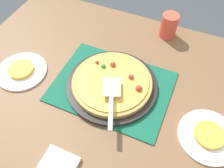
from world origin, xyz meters
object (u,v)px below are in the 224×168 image
at_px(pizza, 112,82).
at_px(pizza_server, 111,97).
at_px(pizza_pan, 112,85).
at_px(plate_near_left, 208,136).
at_px(served_slice_left, 209,135).
at_px(served_slice_right, 21,69).
at_px(napkin_stack, 57,168).
at_px(plate_far_right, 22,71).
at_px(cup_near, 169,26).

bearing_deg(pizza, pizza_server, -68.56).
distance_m(pizza_pan, pizza, 0.02).
bearing_deg(pizza_server, plate_near_left, 3.46).
relative_size(pizza_pan, served_slice_left, 3.45).
distance_m(served_slice_left, pizza_server, 0.38).
height_order(served_slice_right, napkin_stack, served_slice_right).
bearing_deg(served_slice_left, plate_near_left, 0.00).
xyz_separation_m(plate_far_right, served_slice_left, (0.81, 0.02, 0.01)).
bearing_deg(cup_near, plate_far_right, -136.73).
relative_size(pizza_pan, pizza, 1.15).
bearing_deg(pizza, plate_near_left, -9.52).
distance_m(served_slice_right, pizza_server, 0.44).
xyz_separation_m(pizza_pan, cup_near, (0.12, 0.41, 0.05)).
xyz_separation_m(pizza, served_slice_left, (0.41, -0.07, -0.02)).
height_order(plate_near_left, napkin_stack, napkin_stack).
relative_size(cup_near, napkin_stack, 1.00).
bearing_deg(pizza, served_slice_left, -9.52).
height_order(pizza, served_slice_right, pizza).
relative_size(served_slice_left, cup_near, 0.92).
xyz_separation_m(plate_near_left, served_slice_right, (-0.81, -0.02, 0.01)).
bearing_deg(napkin_stack, plate_far_right, 140.57).
distance_m(pizza_pan, plate_near_left, 0.42).
bearing_deg(cup_near, pizza_server, -99.91).
bearing_deg(served_slice_left, served_slice_right, -178.90).
relative_size(plate_far_right, served_slice_left, 2.00).
bearing_deg(served_slice_right, served_slice_left, 1.10).
bearing_deg(pizza_pan, pizza_server, -68.08).
bearing_deg(cup_near, plate_near_left, -58.96).
bearing_deg(pizza_pan, plate_near_left, -9.44).
height_order(pizza, plate_near_left, pizza).
bearing_deg(served_slice_right, plate_near_left, 1.10).
bearing_deg(pizza, served_slice_right, -168.09).
relative_size(pizza, plate_far_right, 1.50).
xyz_separation_m(pizza, served_slice_right, (-0.40, -0.08, -0.02)).
xyz_separation_m(pizza, pizza_server, (0.04, -0.09, 0.03)).
bearing_deg(plate_far_right, cup_near, 43.27).
xyz_separation_m(served_slice_right, napkin_stack, (0.37, -0.30, -0.01)).
xyz_separation_m(plate_near_left, pizza_server, (-0.37, -0.02, 0.06)).
bearing_deg(pizza_pan, served_slice_right, -168.14).
bearing_deg(pizza_server, cup_near, 80.09).
relative_size(plate_near_left, plate_far_right, 1.00).
bearing_deg(pizza_pan, pizza, 33.93).
bearing_deg(plate_near_left, served_slice_left, 0.00).
bearing_deg(plate_near_left, plate_far_right, -178.90).
distance_m(pizza, served_slice_right, 0.41).
distance_m(served_slice_left, napkin_stack, 0.54).
height_order(pizza_pan, served_slice_right, served_slice_right).
xyz_separation_m(plate_near_left, plate_far_right, (-0.81, -0.02, 0.00)).
relative_size(pizza_pan, cup_near, 3.17).
xyz_separation_m(pizza_pan, served_slice_left, (0.41, -0.07, 0.01)).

